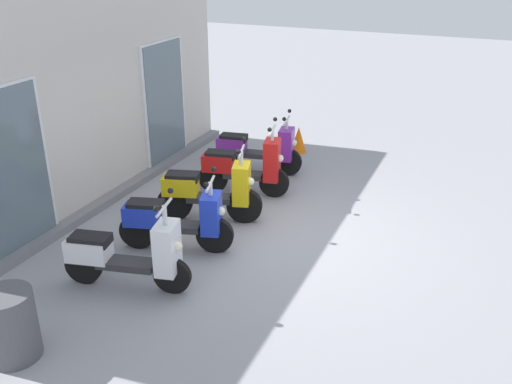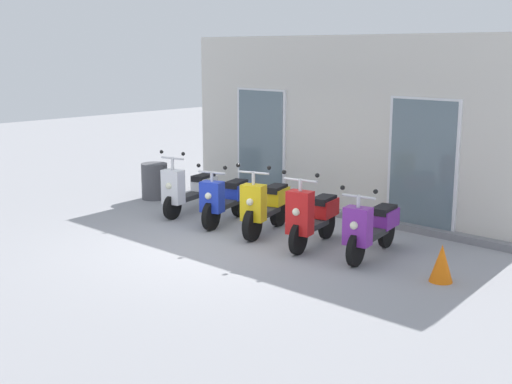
% 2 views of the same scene
% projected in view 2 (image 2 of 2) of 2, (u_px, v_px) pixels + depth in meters
% --- Properties ---
extents(ground_plane, '(40.00, 40.00, 0.00)m').
position_uv_depth(ground_plane, '(219.00, 246.00, 10.85)').
color(ground_plane, '#939399').
extents(storefront_facade, '(7.35, 0.50, 3.34)m').
position_uv_depth(storefront_facade, '(339.00, 129.00, 12.76)').
color(storefront_facade, beige).
rests_on(storefront_facade, ground_plane).
extents(scooter_white, '(0.70, 1.59, 1.27)m').
position_uv_depth(scooter_white, '(189.00, 189.00, 12.91)').
color(scooter_white, black).
rests_on(scooter_white, ground_plane).
extents(scooter_blue, '(0.78, 1.55, 1.15)m').
position_uv_depth(scooter_blue, '(226.00, 198.00, 12.18)').
color(scooter_blue, black).
rests_on(scooter_blue, ground_plane).
extents(scooter_yellow, '(0.80, 1.56, 1.26)m').
position_uv_depth(scooter_yellow, '(266.00, 206.00, 11.51)').
color(scooter_yellow, black).
rests_on(scooter_yellow, ground_plane).
extents(scooter_red, '(0.71, 1.52, 1.29)m').
position_uv_depth(scooter_red, '(312.00, 216.00, 10.72)').
color(scooter_red, black).
rests_on(scooter_red, ground_plane).
extents(scooter_purple, '(0.66, 1.64, 1.16)m').
position_uv_depth(scooter_purple, '(372.00, 227.00, 10.22)').
color(scooter_purple, black).
rests_on(scooter_purple, ground_plane).
extents(trash_bin, '(0.54, 0.54, 0.75)m').
position_uv_depth(trash_bin, '(155.00, 181.00, 14.21)').
color(trash_bin, '#4C4C51').
rests_on(trash_bin, ground_plane).
extents(traffic_cone, '(0.32, 0.32, 0.52)m').
position_uv_depth(traffic_cone, '(442.00, 263.00, 9.14)').
color(traffic_cone, orange).
rests_on(traffic_cone, ground_plane).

